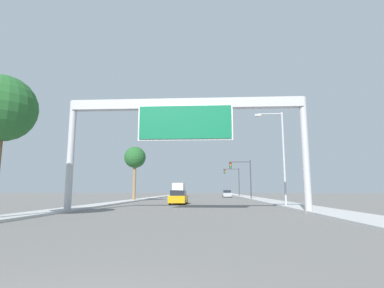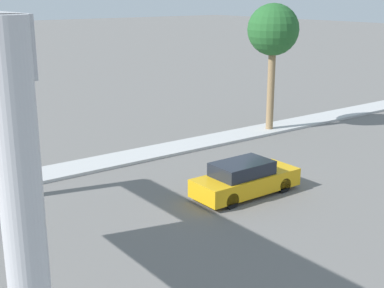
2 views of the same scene
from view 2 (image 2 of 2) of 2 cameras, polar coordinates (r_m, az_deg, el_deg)
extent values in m
cube|color=gold|center=(22.42, 5.77, -4.07)|extent=(1.76, 4.72, 0.73)
cube|color=#1E232D|center=(22.06, 5.36, -2.62)|extent=(1.55, 2.46, 0.56)
cylinder|color=black|center=(23.97, 7.11, -3.34)|extent=(0.22, 0.64, 0.64)
cylinder|color=black|center=(22.95, 9.76, -4.33)|extent=(0.22, 0.64, 0.64)
cylinder|color=black|center=(22.15, 1.59, -4.85)|extent=(0.22, 0.64, 0.64)
cylinder|color=black|center=(21.05, 4.19, -6.03)|extent=(0.22, 0.64, 0.64)
cylinder|color=#8C704C|center=(32.41, 8.43, 6.61)|extent=(0.43, 0.43, 6.09)
sphere|color=#235B28|center=(32.07, 8.66, 11.98)|extent=(3.01, 3.01, 3.01)
camera|label=1|loc=(23.33, -89.24, -16.94)|focal=28.00mm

